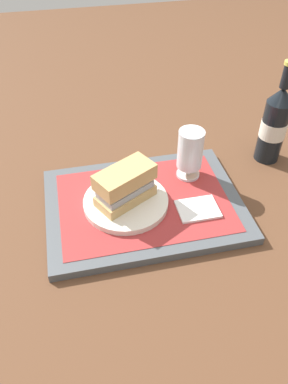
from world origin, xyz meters
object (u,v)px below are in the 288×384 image
object	(u,v)px
plate	(125,200)
beer_glass	(190,153)
beer_bottle	(274,124)
sandwich	(126,183)

from	to	relation	value
plate	beer_glass	xyz separation A→B (m)	(0.17, 0.06, 0.06)
beer_bottle	plate	bearing A→B (deg)	-164.23
plate	beer_bottle	world-z (taller)	beer_bottle
plate	beer_bottle	size ratio (longest dim) A/B	0.71
plate	beer_glass	size ratio (longest dim) A/B	1.52
beer_bottle	sandwich	bearing A→B (deg)	-164.34
plate	sandwich	xyz separation A→B (m)	(0.00, 0.00, 0.05)
sandwich	plate	bearing A→B (deg)	-180.00
sandwich	beer_bottle	bearing A→B (deg)	-13.39
sandwich	beer_glass	xyz separation A→B (m)	(0.16, 0.06, 0.01)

